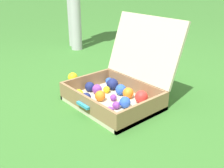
{
  "coord_description": "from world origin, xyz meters",
  "views": [
    {
      "loc": [
        1.25,
        -0.92,
        0.78
      ],
      "look_at": [
        0.1,
        0.07,
        0.14
      ],
      "focal_mm": 41.78,
      "sensor_mm": 36.0,
      "label": 1
    }
  ],
  "objects": [
    {
      "name": "ground_plane",
      "position": [
        0.0,
        0.0,
        0.0
      ],
      "size": [
        16.0,
        16.0,
        0.0
      ],
      "primitive_type": "plane",
      "color": "#336B28"
    },
    {
      "name": "stray_ball_on_grass",
      "position": [
        -0.4,
        0.09,
        0.04
      ],
      "size": [
        0.08,
        0.08,
        0.08
      ],
      "primitive_type": "sphere",
      "color": "yellow",
      "rests_on": "ground"
    },
    {
      "name": "open_suitcase",
      "position": [
        0.09,
        0.15,
        0.11
      ],
      "size": [
        0.57,
        0.6,
        0.54
      ],
      "color": "beige",
      "rests_on": "ground"
    }
  ]
}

